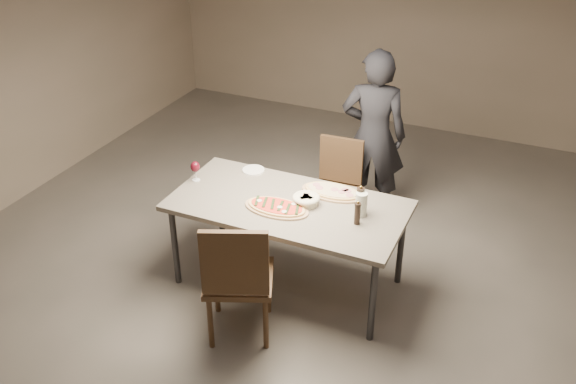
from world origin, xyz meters
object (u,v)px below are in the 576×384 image
at_px(zucchini_pizza, 277,207).
at_px(bread_basket, 306,199).
at_px(pepper_mill_left, 360,200).
at_px(carafe, 361,204).
at_px(ham_pizza, 332,192).
at_px(diner, 373,136).
at_px(dining_table, 288,210).
at_px(chair_near, 237,275).
at_px(chair_far, 337,182).

xyz_separation_m(zucchini_pizza, bread_basket, (0.18, 0.16, 0.03)).
bearing_deg(pepper_mill_left, carafe, -59.07).
height_order(ham_pizza, diner, diner).
relative_size(zucchini_pizza, carafe, 2.72).
relative_size(dining_table, bread_basket, 8.59).
bearing_deg(bread_basket, pepper_mill_left, 8.25).
xyz_separation_m(zucchini_pizza, pepper_mill_left, (0.58, 0.21, 0.09)).
distance_m(zucchini_pizza, diner, 1.45).
relative_size(dining_table, carafe, 9.63).
bearing_deg(zucchini_pizza, diner, 60.05).
height_order(zucchini_pizza, pepper_mill_left, pepper_mill_left).
relative_size(pepper_mill_left, carafe, 1.22).
bearing_deg(diner, chair_near, 69.39).
distance_m(ham_pizza, carafe, 0.38).
height_order(ham_pizza, chair_far, chair_far).
height_order(dining_table, chair_far, chair_far).
bearing_deg(bread_basket, zucchini_pizza, -138.44).
xyz_separation_m(bread_basket, chair_far, (-0.06, 0.87, -0.30)).
relative_size(chair_far, diner, 0.54).
relative_size(bread_basket, chair_near, 0.21).
height_order(zucchini_pizza, ham_pizza, zucchini_pizza).
xyz_separation_m(chair_near, chair_far, (0.12, 1.66, -0.07)).
distance_m(pepper_mill_left, chair_far, 1.01).
relative_size(zucchini_pizza, chair_near, 0.50).
bearing_deg(diner, carafe, 91.57).
xyz_separation_m(pepper_mill_left, chair_near, (-0.59, -0.84, -0.29)).
xyz_separation_m(bread_basket, chair_near, (-0.18, -0.78, -0.23)).
bearing_deg(dining_table, chair_near, -93.89).
height_order(bread_basket, diner, diner).
bearing_deg(dining_table, ham_pizza, 47.58).
bearing_deg(dining_table, bread_basket, 17.35).
distance_m(zucchini_pizza, chair_far, 1.07).
bearing_deg(bread_basket, chair_far, 94.03).
distance_m(dining_table, ham_pizza, 0.39).
height_order(dining_table, carafe, carafe).
bearing_deg(bread_basket, dining_table, -162.65).
distance_m(dining_table, pepper_mill_left, 0.57).
bearing_deg(ham_pizza, diner, 70.38).
distance_m(carafe, chair_near, 1.05).
bearing_deg(zucchini_pizza, chair_near, -108.46).
distance_m(dining_table, diner, 1.33).
distance_m(dining_table, chair_near, 0.76).
bearing_deg(chair_near, bread_basket, 53.83).
xyz_separation_m(ham_pizza, carafe, (0.30, -0.21, 0.08)).
xyz_separation_m(ham_pizza, diner, (0.01, 1.02, 0.05)).
distance_m(dining_table, zucchini_pizza, 0.14).
bearing_deg(bread_basket, diner, 84.06).
xyz_separation_m(dining_table, carafe, (0.56, 0.07, 0.15)).
height_order(pepper_mill_left, chair_near, chair_near).
distance_m(bread_basket, carafe, 0.43).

